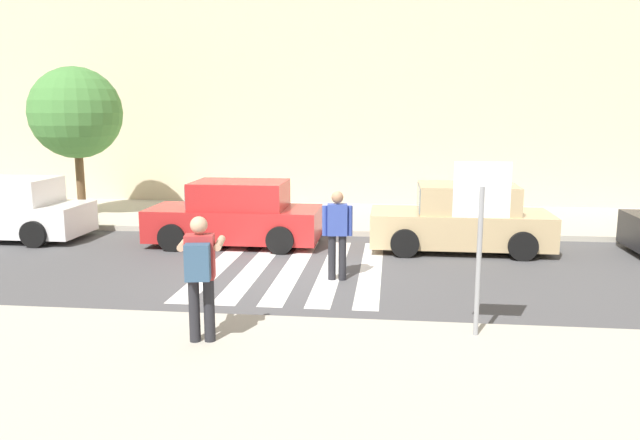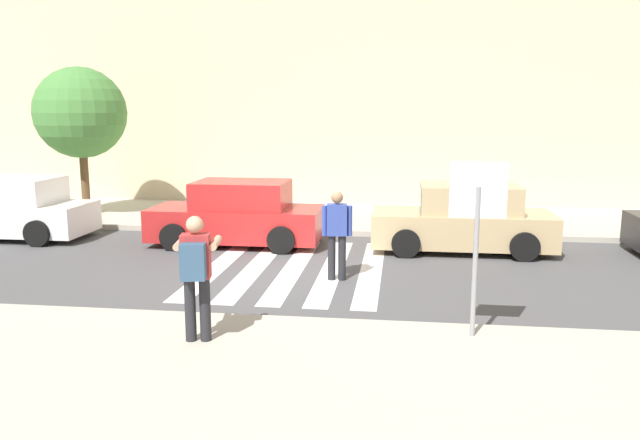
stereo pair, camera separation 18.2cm
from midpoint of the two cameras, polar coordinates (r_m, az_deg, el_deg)
The scene contains 16 objects.
ground_plane at distance 12.77m, azimuth -2.99°, elevation -4.65°, with size 120.00×120.00×0.00m, color #4C4C4F.
sidewalk_near at distance 7.08m, azimuth -11.71°, elevation -16.85°, with size 60.00×6.00×0.14m, color #B2AD9E.
sidewalk_far at distance 18.57m, azimuth 0.08°, elevation 0.26°, with size 60.00×4.80×0.14m, color #B2AD9E.
building_facade_far at distance 22.67m, azimuth 1.37°, elevation 10.67°, with size 56.00×4.00×6.93m, color beige.
crosswalk_stripe_0 at distance 13.31m, azimuth -9.67°, elevation -4.15°, with size 0.44×5.20×0.01m, color silver.
crosswalk_stripe_1 at distance 13.11m, azimuth -6.30°, elevation -4.29°, with size 0.44×5.20×0.01m, color silver.
crosswalk_stripe_2 at distance 12.96m, azimuth -2.84°, elevation -4.41°, with size 0.44×5.20×0.01m, color silver.
crosswalk_stripe_3 at distance 12.86m, azimuth 0.69°, elevation -4.52°, with size 0.44×5.20×0.01m, color silver.
crosswalk_stripe_4 at distance 12.80m, azimuth 4.26°, elevation -4.61°, with size 0.44×5.20×0.01m, color silver.
stop_sign at distance 8.68m, azimuth 13.92°, elevation 0.85°, with size 0.76×0.08×2.42m.
photographer_with_backpack at distance 8.48m, azimuth -11.52°, elevation -4.35°, with size 0.67×0.90×1.72m.
pedestrian_crossing at distance 11.88m, azimuth 1.15°, elevation -0.95°, with size 0.58×0.27×1.72m.
parked_car_white at distance 17.63m, azimuth -27.04°, elevation 0.77°, with size 4.10×1.92×1.55m.
parked_car_red at distance 15.18m, azimuth -8.03°, elevation 0.44°, with size 4.10×1.92×1.55m.
parked_car_tan at distance 14.77m, azimuth 12.48°, elevation 0.03°, with size 4.10×1.92×1.55m.
street_tree_west at distance 19.57m, azimuth -21.67°, elevation 9.06°, with size 2.63×2.63×4.32m.
Camera 1 is at (1.99, -12.18, 3.26)m, focal length 35.00 mm.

